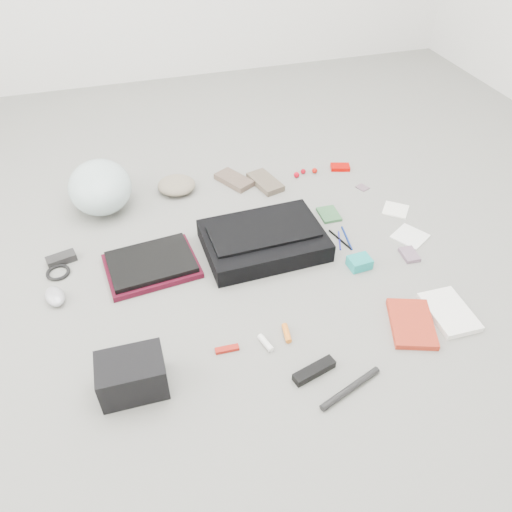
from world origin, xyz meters
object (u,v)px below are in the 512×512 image
object	(u,v)px
book_red	(412,323)
camera_bag	(132,375)
accordion_wallet	(359,263)
laptop	(151,262)
messenger_bag	(264,240)
bike_helmet	(100,187)

from	to	relation	value
book_red	camera_bag	bearing A→B (deg)	-161.85
camera_bag	accordion_wallet	world-z (taller)	camera_bag
laptop	accordion_wallet	xyz separation A→B (m)	(0.79, -0.23, -0.01)
laptop	book_red	world-z (taller)	laptop
messenger_bag	accordion_wallet	bearing A→B (deg)	-35.24
bike_helmet	camera_bag	bearing A→B (deg)	-88.97
accordion_wallet	book_red	bearing A→B (deg)	-86.59
messenger_bag	accordion_wallet	size ratio (longest dim) A/B	5.60
messenger_bag	accordion_wallet	world-z (taller)	messenger_bag
book_red	laptop	bearing A→B (deg)	165.54
camera_bag	bike_helmet	bearing A→B (deg)	92.31
messenger_bag	book_red	distance (m)	0.67
accordion_wallet	messenger_bag	bearing A→B (deg)	142.71
bike_helmet	book_red	bearing A→B (deg)	-47.17
bike_helmet	accordion_wallet	bearing A→B (deg)	-37.54
accordion_wallet	bike_helmet	bearing A→B (deg)	139.04
bike_helmet	accordion_wallet	size ratio (longest dim) A/B	4.02
messenger_bag	laptop	bearing A→B (deg)	177.33
messenger_bag	camera_bag	size ratio (longest dim) A/B	2.38
laptop	bike_helmet	size ratio (longest dim) A/B	0.93
messenger_bag	book_red	world-z (taller)	messenger_bag
messenger_bag	camera_bag	bearing A→B (deg)	-139.64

